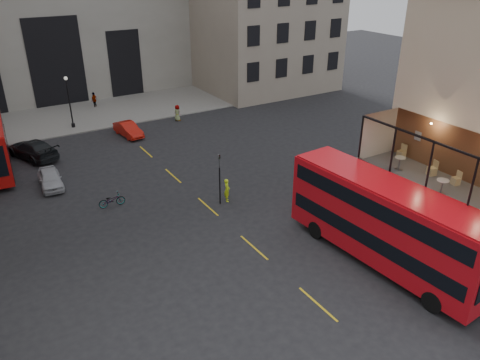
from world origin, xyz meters
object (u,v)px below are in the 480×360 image
car_a (50,179)px  cafe_table_far (400,161)px  pedestrian_c (94,100)px  traffic_light_near (220,173)px  bicycle (112,200)px  street_lamp_b (70,106)px  bus_near (385,220)px  car_c (33,149)px  cyclist (227,190)px  cafe_chair_d (401,154)px  pedestrian_d (177,113)px  cafe_table_mid (442,185)px  cafe_chair_b (456,181)px  car_b (128,129)px  cafe_chair_c (432,171)px

car_a → cafe_table_far: cafe_table_far is taller
car_a → pedestrian_c: 20.79m
traffic_light_near → pedestrian_c: bearing=92.2°
car_a → bicycle: (3.03, -5.50, -0.19)m
street_lamp_b → pedestrian_c: (3.93, 6.00, -1.48)m
bus_near → pedestrian_c: bus_near is taller
traffic_light_near → car_c: traffic_light_near is taller
cyclist → cafe_chair_d: (7.95, -8.17, 4.00)m
bicycle → pedestrian_d: size_ratio=1.07×
bicycle → cafe_table_mid: 21.45m
car_a → cafe_chair_b: size_ratio=4.97×
car_c → bicycle: (3.15, -12.16, -0.32)m
pedestrian_d → cafe_table_far: (1.86, -27.89, 4.26)m
car_b → cafe_table_far: (7.95, -26.09, 4.45)m
street_lamp_b → cafe_chair_b: bearing=-69.0°
car_a → cafe_chair_c: size_ratio=4.41×
traffic_light_near → cafe_table_far: bearing=-52.8°
pedestrian_d → car_c: bearing=78.5°
bus_near → car_c: 30.40m
bus_near → car_c: size_ratio=2.24×
traffic_light_near → car_a: traffic_light_near is taller
cyclist → cafe_chair_d: 12.08m
pedestrian_d → cafe_chair_b: size_ratio=2.18×
bus_near → cafe_chair_c: cafe_chair_c is taller
bus_near → pedestrian_c: 39.37m
cyclist → cafe_chair_b: size_ratio=2.19×
pedestrian_c → car_a: bearing=22.9°
street_lamp_b → cafe_chair_d: size_ratio=6.10×
cafe_chair_c → pedestrian_c: bearing=103.2°
bus_near → car_c: bus_near is taller
street_lamp_b → car_c: 8.06m
cyclist → pedestrian_c: bearing=26.1°
traffic_light_near → street_lamp_b: (-5.00, 22.00, -0.03)m
pedestrian_c → cafe_table_far: (8.11, -37.26, 4.21)m
car_b → cafe_chair_d: size_ratio=4.65×
pedestrian_c → cafe_chair_b: bearing=60.5°
traffic_light_near → pedestrian_c: (-1.07, 28.00, -1.51)m
cafe_chair_b → cafe_chair_d: bearing=84.3°
bus_near → pedestrian_d: (0.68, 29.56, -1.90)m
car_a → cafe_chair_b: (17.91, -21.42, 4.17)m
car_b → cafe_table_far: 27.64m
cafe_table_mid → car_c: bearing=120.1°
traffic_light_near → cafe_chair_b: bearing=-56.5°
car_a → pedestrian_d: bearing=36.0°
car_a → cafe_chair_c: cafe_chair_c is taller
traffic_light_near → pedestrian_d: bearing=74.5°
car_b → cafe_table_mid: cafe_table_mid is taller
car_b → cyclist: (1.52, -16.76, 0.20)m
pedestrian_c → cafe_chair_d: cafe_chair_d is taller
street_lamp_b → bicycle: (-1.73, -18.38, -1.91)m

